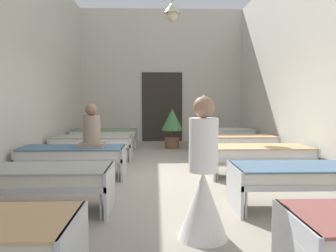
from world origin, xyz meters
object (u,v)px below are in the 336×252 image
object	(u,v)px
bed_left_row_4	(105,134)
nurse_near_aisle	(203,188)
bed_right_row_2	(260,153)
potted_plant	(172,124)
bed_right_row_1	(304,176)
bed_left_row_3	(92,142)
bed_left_row_2	(73,154)
bed_right_row_3	(236,141)
bed_right_row_4	(221,133)
bed_left_row_1	(37,178)
patient_seated_primary	(92,131)

from	to	relation	value
bed_left_row_4	nurse_near_aisle	size ratio (longest dim) A/B	1.28
bed_right_row_2	potted_plant	distance (m)	4.06
bed_right_row_1	potted_plant	bearing A→B (deg)	104.62
bed_left_row_3	nurse_near_aisle	xyz separation A→B (m)	(2.01, -4.72, 0.09)
bed_left_row_2	nurse_near_aisle	bearing A→B (deg)	-54.50
bed_left_row_3	nurse_near_aisle	bearing A→B (deg)	-66.91
bed_right_row_3	potted_plant	distance (m)	2.40
bed_right_row_1	bed_right_row_4	xyz separation A→B (m)	(0.00, 5.70, 0.00)
bed_left_row_1	potted_plant	distance (m)	6.02
bed_left_row_4	bed_right_row_4	xyz separation A→B (m)	(3.49, 0.00, 0.00)
nurse_near_aisle	potted_plant	world-z (taller)	nurse_near_aisle
bed_right_row_3	potted_plant	world-z (taller)	potted_plant
bed_left_row_1	bed_left_row_2	xyz separation A→B (m)	(0.00, 1.90, 0.00)
bed_right_row_2	bed_left_row_3	distance (m)	3.97
bed_left_row_1	nurse_near_aisle	world-z (taller)	nurse_near_aisle
patient_seated_primary	bed_right_row_1	bearing A→B (deg)	-30.80
bed_right_row_1	potted_plant	distance (m)	5.87
bed_right_row_4	potted_plant	xyz separation A→B (m)	(-1.48, -0.03, 0.29)
bed_left_row_2	bed_right_row_2	bearing A→B (deg)	0.00
bed_left_row_1	bed_right_row_2	xyz separation A→B (m)	(3.49, 1.90, 0.00)
bed_right_row_3	nurse_near_aisle	distance (m)	4.95
bed_left_row_1	bed_left_row_4	world-z (taller)	same
bed_right_row_2	bed_right_row_4	size ratio (longest dim) A/B	1.00
bed_right_row_4	patient_seated_primary	world-z (taller)	patient_seated_primary
bed_right_row_2	bed_right_row_3	xyz separation A→B (m)	(0.00, 1.90, 0.00)
nurse_near_aisle	bed_left_row_2	bearing A→B (deg)	-114.98
bed_left_row_3	bed_right_row_4	world-z (taller)	same
potted_plant	nurse_near_aisle	bearing A→B (deg)	-89.95
bed_right_row_2	bed_right_row_3	bearing A→B (deg)	90.00
bed_left_row_4	nurse_near_aisle	bearing A→B (deg)	-73.09
nurse_near_aisle	patient_seated_primary	distance (m)	3.27
bed_right_row_3	potted_plant	bearing A→B (deg)	128.33
bed_left_row_4	bed_right_row_4	bearing A→B (deg)	0.00
bed_right_row_2	patient_seated_primary	bearing A→B (deg)	-179.44
bed_right_row_4	potted_plant	bearing A→B (deg)	-178.88
bed_left_row_1	bed_right_row_2	distance (m)	3.97
bed_left_row_3	patient_seated_primary	bearing A→B (deg)	-79.72
bed_left_row_3	bed_left_row_4	size ratio (longest dim) A/B	1.00
bed_right_row_2	bed_left_row_3	size ratio (longest dim) A/B	1.00
bed_left_row_2	bed_left_row_1	bearing A→B (deg)	-90.00
bed_right_row_1	patient_seated_primary	distance (m)	3.68
bed_left_row_3	nurse_near_aisle	world-z (taller)	nurse_near_aisle
bed_left_row_2	bed_right_row_2	world-z (taller)	same
bed_right_row_3	patient_seated_primary	bearing A→B (deg)	-148.39
bed_left_row_2	bed_right_row_3	bearing A→B (deg)	28.59
bed_right_row_3	bed_right_row_1	bearing A→B (deg)	-90.00
potted_plant	bed_left_row_1	bearing A→B (deg)	-109.49
bed_right_row_1	nurse_near_aisle	world-z (taller)	nurse_near_aisle
bed_left_row_3	bed_right_row_3	bearing A→B (deg)	0.00
bed_right_row_1	bed_left_row_2	distance (m)	3.97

